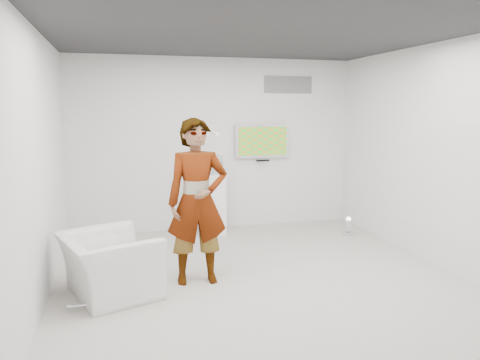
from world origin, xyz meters
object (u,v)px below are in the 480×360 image
(person, at_px, (197,202))
(pedestal, at_px, (212,203))
(floor_uplight, at_px, (348,226))
(armchair, at_px, (109,265))
(tv, at_px, (262,141))

(person, xyz_separation_m, pedestal, (0.64, 2.23, -0.49))
(floor_uplight, bearing_deg, pedestal, 161.31)
(armchair, relative_size, pedestal, 1.06)
(floor_uplight, bearing_deg, person, -152.35)
(armchair, bearing_deg, floor_uplight, -86.55)
(pedestal, bearing_deg, tv, 16.37)
(pedestal, xyz_separation_m, floor_uplight, (2.19, -0.74, -0.37))
(tv, distance_m, pedestal, 1.45)
(tv, xyz_separation_m, armchair, (-2.67, -2.67, -1.20))
(armchair, xyz_separation_m, floor_uplight, (3.89, 1.64, -0.21))
(person, height_order, armchair, person)
(armchair, height_order, floor_uplight, armchair)
(tv, xyz_separation_m, pedestal, (-0.98, -0.29, -1.03))
(person, relative_size, floor_uplight, 6.86)
(tv, distance_m, armchair, 3.96)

